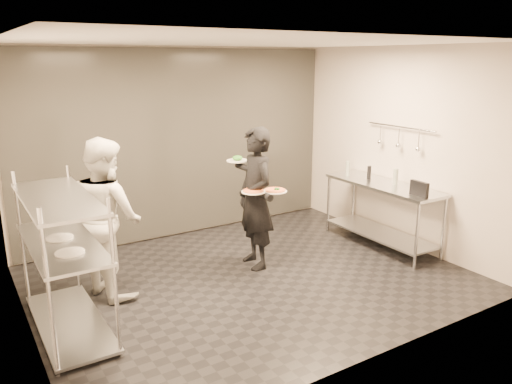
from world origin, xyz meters
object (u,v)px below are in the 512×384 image
prep_counter (382,204)px  pizza_plate_far (275,190)px  chef (107,217)px  bottle_clear (396,177)px  waiter (256,199)px  pass_rack (63,256)px  salad_plate (238,159)px  pos_monitor (419,189)px  pizza_plate_near (253,191)px  bottle_green (348,169)px  bottle_dark (369,173)px

prep_counter → pizza_plate_far: size_ratio=6.06×
chef → bottle_clear: chef is taller
bottle_clear → waiter: bearing=167.0°
pass_rack → waiter: (2.41, 0.34, 0.14)m
pass_rack → prep_counter: 4.33m
salad_plate → bottle_clear: (2.08, -0.79, -0.33)m
pass_rack → salad_plate: bearing=15.9°
chef → salad_plate: (1.74, 0.07, 0.46)m
waiter → pizza_plate_far: (0.15, -0.21, 0.13)m
pass_rack → waiter: size_ratio=0.88×
pass_rack → chef: (0.60, 0.59, 0.13)m
pizza_plate_far → pos_monitor: pos_monitor is taller
waiter → pizza_plate_near: size_ratio=6.14×
pass_rack → pos_monitor: size_ratio=5.89×
pizza_plate_near → bottle_green: bottle_green is taller
bottle_dark → pos_monitor: bearing=-97.3°
pass_rack → prep_counter: bearing=0.0°
pass_rack → waiter: waiter is taller
pass_rack → bottle_green: pass_rack is taller
bottle_dark → pass_rack: bearing=-176.0°
bottle_clear → bottle_dark: (-0.08, 0.43, -0.01)m
waiter → pizza_plate_near: 0.26m
pass_rack → pizza_plate_far: pass_rack is taller
chef → bottle_green: chef is taller
prep_counter → bottle_green: bottle_green is taller
pizza_plate_near → pos_monitor: (1.93, -0.90, -0.04)m
waiter → bottle_dark: waiter is taller
pass_rack → bottle_clear: (4.42, -0.12, 0.26)m
prep_counter → pos_monitor: pos_monitor is taller
waiter → chef: size_ratio=1.00×
pizza_plate_near → bottle_clear: 2.16m
pizza_plate_far → bottle_green: bearing=16.8°
bottle_green → bottle_dark: bearing=-69.1°
bottle_green → prep_counter: bearing=-79.9°
waiter → pos_monitor: bearing=65.7°
salad_plate → chef: bearing=-177.6°
chef → bottle_clear: 3.89m
bottle_clear → pizza_plate_far: bearing=172.3°
pizza_plate_near → bottle_dark: (2.06, 0.13, -0.04)m
salad_plate → bottle_green: bearing=-1.2°
salad_plate → bottle_clear: size_ratio=1.27×
pass_rack → pos_monitor: pass_rack is taller
chef → pizza_plate_far: size_ratio=6.07×
bottle_clear → bottle_green: bearing=105.3°
prep_counter → pos_monitor: size_ratio=6.63×
chef → bottle_clear: bearing=-114.7°
bottle_clear → bottle_dark: size_ratio=1.14×
prep_counter → bottle_dark: bottle_dark is taller
waiter → salad_plate: waiter is taller
pizza_plate_near → bottle_green: bearing=13.0°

